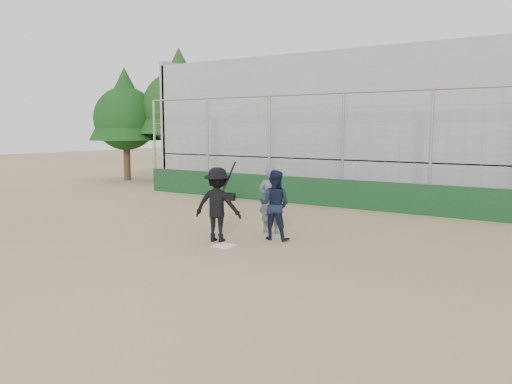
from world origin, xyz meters
The scene contains 10 objects.
ground centered at (0.00, 0.00, 0.00)m, with size 90.00×90.00×0.00m, color olive.
home_plate centered at (0.00, 0.00, 0.01)m, with size 0.44×0.44×0.02m, color white.
backstop centered at (0.00, 7.00, 0.96)m, with size 18.10×0.25×4.04m.
bleachers centered at (0.00, 11.95, 2.92)m, with size 20.25×6.70×6.98m.
tree_left centered at (-11.00, 11.00, 4.39)m, with size 4.48×4.48×7.00m.
tree_right centered at (-13.50, 9.50, 3.76)m, with size 3.84×3.84×6.00m.
batter_at_plate centered at (-0.46, 0.37, 0.92)m, with size 1.32×0.98×1.98m.
catcher_crouched centered at (0.65, 1.25, 0.59)m, with size 0.90×0.73×1.18m.
umpire centered at (0.12, 1.91, 0.80)m, with size 0.65×0.43×1.60m, color #515767.
equipment_bag centered at (-4.46, 6.20, 0.14)m, with size 0.70×0.46×0.31m.
Camera 1 is at (6.91, -9.33, 2.78)m, focal length 35.00 mm.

